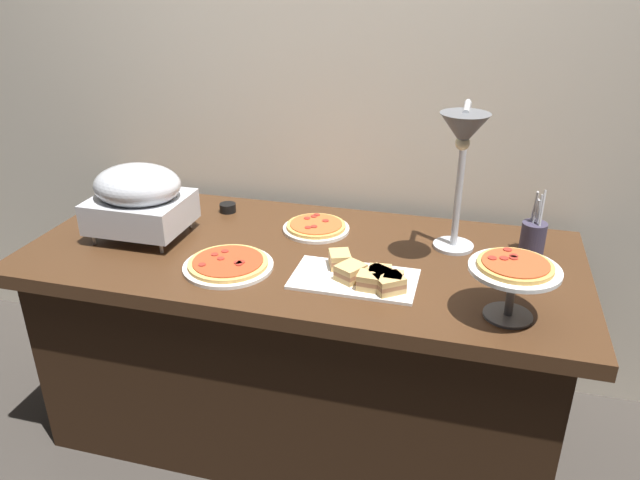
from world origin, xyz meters
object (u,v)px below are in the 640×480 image
chafing_dish (139,197)px  sauce_cup_near (512,270)px  pizza_plate_center (316,227)px  sauce_cup_far (228,207)px  pizza_plate_front (228,264)px  heat_lamp (463,146)px  pizza_plate_raised_stand (514,273)px  sandwich_platter (364,276)px  utensil_holder (533,237)px

chafing_dish → sauce_cup_near: (1.29, 0.04, -0.13)m
pizza_plate_center → sauce_cup_far: size_ratio=3.84×
pizza_plate_front → sauce_cup_far: size_ratio=4.59×
chafing_dish → sauce_cup_far: bearing=54.8°
sauce_cup_near → pizza_plate_front: bearing=-167.8°
heat_lamp → pizza_plate_front: (-0.70, -0.23, -0.39)m
heat_lamp → pizza_plate_center: (-0.50, 0.14, -0.39)m
pizza_plate_center → pizza_plate_raised_stand: (0.68, -0.43, 0.13)m
heat_lamp → sauce_cup_near: bearing=-9.5°
pizza_plate_front → pizza_plate_raised_stand: bearing=-4.4°
sandwich_platter → utensil_holder: (0.51, 0.36, 0.04)m
sandwich_platter → heat_lamp: bearing=40.1°
heat_lamp → pizza_plate_raised_stand: size_ratio=2.07×
pizza_plate_center → utensil_holder: size_ratio=1.08×
chafing_dish → pizza_plate_front: size_ratio=1.12×
pizza_plate_raised_stand → sauce_cup_near: size_ratio=4.38×
pizza_plate_center → sauce_cup_near: sauce_cup_near is taller
chafing_dish → utensil_holder: 1.38m
chafing_dish → pizza_plate_front: (0.40, -0.16, -0.14)m
chafing_dish → sauce_cup_far: chafing_dish is taller
pizza_plate_center → sauce_cup_near: 0.72m
pizza_plate_front → sandwich_platter: bearing=1.8°
utensil_holder → heat_lamp: bearing=-149.6°
heat_lamp → utensil_holder: size_ratio=2.25×
utensil_holder → sauce_cup_far: bearing=176.5°
pizza_plate_center → sandwich_platter: sandwich_platter is taller
chafing_dish → pizza_plate_raised_stand: (1.27, -0.22, -0.01)m
sauce_cup_near → utensil_holder: 0.20m
pizza_plate_center → sauce_cup_far: bearing=167.9°
sauce_cup_near → utensil_holder: bearing=70.4°
pizza_plate_front → utensil_holder: 1.03m
chafing_dish → pizza_plate_center: size_ratio=1.33×
sandwich_platter → sauce_cup_far: size_ratio=6.08×
pizza_plate_center → sauce_cup_far: 0.40m
pizza_plate_center → sauce_cup_near: bearing=-13.9°
pizza_plate_raised_stand → sauce_cup_far: bearing=154.3°
pizza_plate_raised_stand → sauce_cup_near: (0.02, 0.26, -0.12)m
chafing_dish → pizza_plate_raised_stand: bearing=-9.9°
chafing_dish → heat_lamp: 1.13m
heat_lamp → pizza_plate_center: heat_lamp is taller
heat_lamp → sauce_cup_near: heat_lamp is taller
sandwich_platter → utensil_holder: 0.63m
pizza_plate_center → utensil_holder: utensil_holder is taller
chafing_dish → utensil_holder: size_ratio=1.43×
pizza_plate_center → sandwich_platter: size_ratio=0.63×
sauce_cup_near → heat_lamp: bearing=170.5°
sauce_cup_near → chafing_dish: bearing=-178.4°
pizza_plate_front → utensil_holder: bearing=21.5°
heat_lamp → sauce_cup_far: (-0.89, 0.22, -0.38)m
heat_lamp → utensil_holder: (0.26, 0.15, -0.34)m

